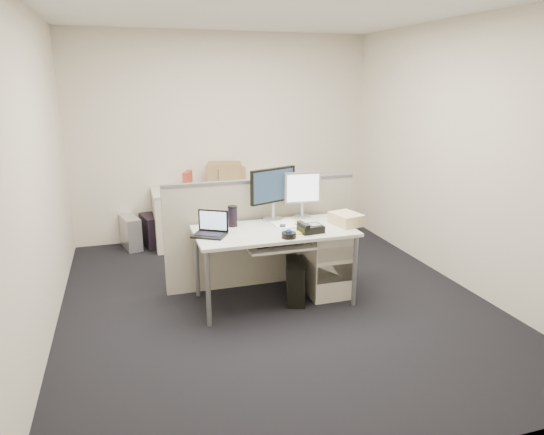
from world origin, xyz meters
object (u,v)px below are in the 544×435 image
object	(u,v)px
monitor_main	(273,194)
laptop	(209,225)
desk_phone	(311,229)
desk	(274,236)

from	to	relation	value
monitor_main	laptop	world-z (taller)	monitor_main
laptop	desk_phone	xyz separation A→B (m)	(0.92, -0.16, -0.07)
desk	desk_phone	xyz separation A→B (m)	(0.30, -0.18, 0.10)
desk	monitor_main	distance (m)	0.47
desk	laptop	size ratio (longest dim) A/B	5.18
desk	laptop	xyz separation A→B (m)	(-0.62, -0.02, 0.17)
monitor_main	desk	bearing A→B (deg)	-126.18
desk	monitor_main	world-z (taller)	monitor_main
laptop	desk_phone	size ratio (longest dim) A/B	1.37
desk	laptop	bearing A→B (deg)	-178.15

